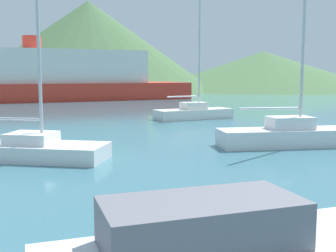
% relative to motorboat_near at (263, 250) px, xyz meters
% --- Properties ---
extents(motorboat_near, '(6.93, 2.35, 1.82)m').
position_rel_motorboat_near_xyz_m(motorboat_near, '(0.00, 0.00, 0.00)').
color(motorboat_near, silver).
rests_on(motorboat_near, ground_plane).
extents(sailboat_inner, '(6.30, 2.08, 9.06)m').
position_rel_motorboat_near_xyz_m(sailboat_inner, '(6.34, 10.73, 0.11)').
color(sailboat_inner, white).
rests_on(sailboat_inner, ground_plane).
extents(sailboat_middle, '(5.83, 3.94, 7.77)m').
position_rel_motorboat_near_xyz_m(sailboat_middle, '(-4.31, 10.24, -0.01)').
color(sailboat_middle, white).
rests_on(sailboat_middle, ground_plane).
extents(sailboat_outer, '(5.77, 2.99, 8.14)m').
position_rel_motorboat_near_xyz_m(sailboat_outer, '(5.41, 22.42, 0.06)').
color(sailboat_outer, white).
rests_on(sailboat_outer, ground_plane).
extents(ferry_distant, '(38.49, 15.67, 7.55)m').
position_rel_motorboat_near_xyz_m(ferry_distant, '(-7.33, 46.49, 2.21)').
color(ferry_distant, red).
rests_on(ferry_distant, ground_plane).
extents(hill_central, '(47.34, 47.34, 16.53)m').
position_rel_motorboat_near_xyz_m(hill_central, '(0.33, 75.10, 7.85)').
color(hill_central, '#476B42').
rests_on(hill_central, ground_plane).
extents(hill_east, '(47.06, 47.06, 7.72)m').
position_rel_motorboat_near_xyz_m(hill_east, '(35.22, 74.60, 3.44)').
color(hill_east, '#476B42').
rests_on(hill_east, ground_plane).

